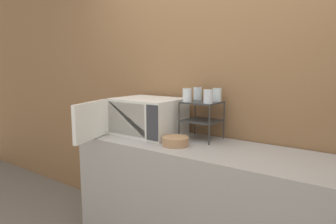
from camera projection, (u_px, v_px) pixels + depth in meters
wall_back at (224, 84)px, 2.32m from camera, size 8.00×0.06×2.60m
counter at (200, 205)px, 2.17m from camera, size 1.89×0.62×0.89m
microwave at (146, 116)px, 2.43m from camera, size 0.56×0.82×0.29m
dish_rack at (202, 112)px, 2.25m from camera, size 0.27×0.24×0.29m
glass_front_left at (187, 95)px, 2.21m from camera, size 0.07×0.07×0.10m
glass_back_right at (217, 95)px, 2.24m from camera, size 0.07×0.07×0.10m
glass_front_right at (208, 96)px, 2.11m from camera, size 0.07×0.07×0.10m
glass_back_left at (198, 94)px, 2.34m from camera, size 0.07×0.07×0.10m
bowl at (175, 141)px, 2.10m from camera, size 0.19×0.19×0.06m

